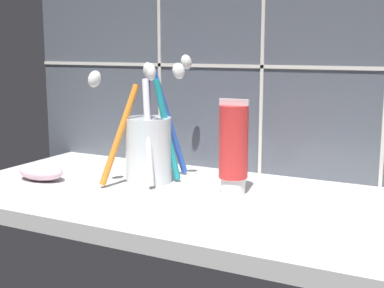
% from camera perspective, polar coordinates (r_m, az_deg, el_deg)
% --- Properties ---
extents(sink_counter, '(0.69, 0.31, 0.02)m').
position_cam_1_polar(sink_counter, '(0.68, 1.43, -6.44)').
color(sink_counter, silver).
rests_on(sink_counter, ground).
extents(tile_wall_backsplash, '(0.79, 0.02, 0.47)m').
position_cam_1_polar(tile_wall_backsplash, '(0.80, 6.62, 12.28)').
color(tile_wall_backsplash, '#4C515B').
rests_on(tile_wall_backsplash, ground).
extents(toothbrush_cup, '(0.10, 0.16, 0.18)m').
position_cam_1_polar(toothbrush_cup, '(0.75, -4.60, 0.09)').
color(toothbrush_cup, silver).
rests_on(toothbrush_cup, sink_counter).
extents(toothpaste_tube, '(0.04, 0.04, 0.12)m').
position_cam_1_polar(toothpaste_tube, '(0.69, 4.44, -0.37)').
color(toothpaste_tube, white).
rests_on(toothpaste_tube, sink_counter).
extents(soap_bar, '(0.07, 0.04, 0.02)m').
position_cam_1_polar(soap_bar, '(0.79, -15.81, -2.88)').
color(soap_bar, '#DBB2C6').
rests_on(soap_bar, sink_counter).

